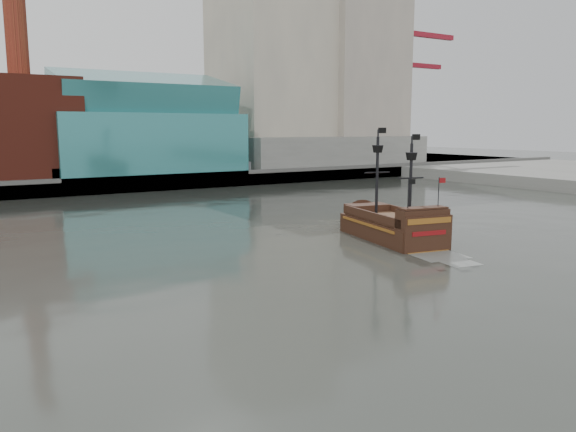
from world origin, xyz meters
TOP-DOWN VIEW (x-y plane):
  - ground at (0.00, 0.00)m, footprint 400.00×400.00m
  - promenade_far at (0.00, 92.00)m, footprint 220.00×60.00m
  - seawall at (0.00, 62.50)m, footprint 220.00×1.00m
  - skyline at (5.21, 84.56)m, footprint 149.00×45.00m
  - crane_a at (78.63, 82.00)m, footprint 22.50×4.00m
  - crane_b at (88.23, 92.00)m, footprint 19.10×4.00m
  - pirate_ship at (13.65, 13.98)m, footprint 6.60×14.50m

SIDE VIEW (x-z plane):
  - ground at x=0.00m, z-range 0.00..0.00m
  - pirate_ship at x=13.65m, z-range -4.28..6.18m
  - promenade_far at x=0.00m, z-range 0.00..2.00m
  - seawall at x=0.00m, z-range 0.00..2.60m
  - crane_b at x=88.23m, z-range 2.45..28.70m
  - crane_a at x=78.63m, z-range 2.99..35.24m
  - skyline at x=5.21m, z-range -6.45..55.55m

